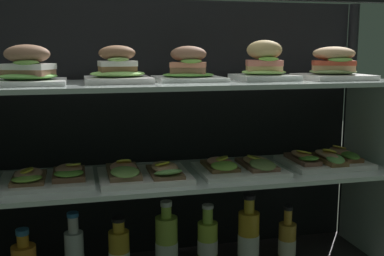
{
  "coord_description": "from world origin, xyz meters",
  "views": [
    {
      "loc": [
        -0.34,
        -1.37,
        0.75
      ],
      "look_at": [
        0.0,
        0.0,
        0.51
      ],
      "focal_mm": 43.76,
      "sensor_mm": 36.0,
      "label": 1
    }
  ],
  "objects_px": {
    "open_sandwich_tray_left_of_center": "(240,166)",
    "juice_bottle_front_left_end": "(287,243)",
    "plated_roll_sandwich_far_right": "(333,67)",
    "open_sandwich_tray_mid_left": "(49,177)",
    "open_sandwich_tray_far_right": "(144,173)",
    "open_sandwich_tray_near_right_corner": "(325,159)",
    "juice_bottle_front_middle": "(167,246)",
    "juice_bottle_back_right": "(208,244)",
    "plated_roll_sandwich_left_of_center": "(264,65)",
    "plated_roll_sandwich_center": "(118,70)",
    "juice_bottle_front_fourth": "(248,241)",
    "plated_roll_sandwich_far_left": "(189,69)",
    "plated_roll_sandwich_mid_left": "(28,70)",
    "juice_bottle_near_post": "(119,256)"
  },
  "relations": [
    {
      "from": "plated_roll_sandwich_center",
      "to": "open_sandwich_tray_far_right",
      "type": "distance_m",
      "value": 0.31
    },
    {
      "from": "juice_bottle_front_fourth",
      "to": "plated_roll_sandwich_far_left",
      "type": "bearing_deg",
      "value": 157.24
    },
    {
      "from": "open_sandwich_tray_near_right_corner",
      "to": "juice_bottle_front_middle",
      "type": "bearing_deg",
      "value": 178.17
    },
    {
      "from": "juice_bottle_front_middle",
      "to": "juice_bottle_near_post",
      "type": "bearing_deg",
      "value": -174.68
    },
    {
      "from": "juice_bottle_near_post",
      "to": "juice_bottle_front_left_end",
      "type": "relative_size",
      "value": 1.01
    },
    {
      "from": "juice_bottle_front_middle",
      "to": "juice_bottle_front_fourth",
      "type": "bearing_deg",
      "value": -8.27
    },
    {
      "from": "open_sandwich_tray_mid_left",
      "to": "juice_bottle_front_middle",
      "type": "bearing_deg",
      "value": 2.67
    },
    {
      "from": "open_sandwich_tray_mid_left",
      "to": "open_sandwich_tray_near_right_corner",
      "type": "distance_m",
      "value": 0.88
    },
    {
      "from": "open_sandwich_tray_mid_left",
      "to": "juice_bottle_front_fourth",
      "type": "distance_m",
      "value": 0.66
    },
    {
      "from": "plated_roll_sandwich_far_left",
      "to": "open_sandwich_tray_left_of_center",
      "type": "relative_size",
      "value": 0.77
    },
    {
      "from": "plated_roll_sandwich_center",
      "to": "plated_roll_sandwich_far_right",
      "type": "distance_m",
      "value": 0.69
    },
    {
      "from": "juice_bottle_front_left_end",
      "to": "plated_roll_sandwich_left_of_center",
      "type": "bearing_deg",
      "value": 151.26
    },
    {
      "from": "plated_roll_sandwich_far_right",
      "to": "open_sandwich_tray_far_right",
      "type": "distance_m",
      "value": 0.7
    },
    {
      "from": "juice_bottle_front_fourth",
      "to": "juice_bottle_front_left_end",
      "type": "xyz_separation_m",
      "value": [
        0.14,
        0.01,
        -0.03
      ]
    },
    {
      "from": "juice_bottle_near_post",
      "to": "open_sandwich_tray_near_right_corner",
      "type": "bearing_deg",
      "value": -0.25
    },
    {
      "from": "open_sandwich_tray_left_of_center",
      "to": "juice_bottle_front_middle",
      "type": "height_order",
      "value": "open_sandwich_tray_left_of_center"
    },
    {
      "from": "juice_bottle_front_left_end",
      "to": "juice_bottle_front_fourth",
      "type": "bearing_deg",
      "value": -176.92
    },
    {
      "from": "juice_bottle_back_right",
      "to": "juice_bottle_front_left_end",
      "type": "bearing_deg",
      "value": -5.93
    },
    {
      "from": "plated_roll_sandwich_center",
      "to": "open_sandwich_tray_mid_left",
      "type": "distance_m",
      "value": 0.37
    },
    {
      "from": "juice_bottle_front_fourth",
      "to": "plated_roll_sandwich_left_of_center",
      "type": "bearing_deg",
      "value": 40.63
    },
    {
      "from": "open_sandwich_tray_left_of_center",
      "to": "juice_bottle_front_left_end",
      "type": "relative_size",
      "value": 1.3
    },
    {
      "from": "open_sandwich_tray_mid_left",
      "to": "juice_bottle_front_left_end",
      "type": "height_order",
      "value": "open_sandwich_tray_mid_left"
    },
    {
      "from": "plated_roll_sandwich_mid_left",
      "to": "juice_bottle_front_middle",
      "type": "distance_m",
      "value": 0.68
    },
    {
      "from": "plated_roll_sandwich_far_right",
      "to": "juice_bottle_back_right",
      "type": "height_order",
      "value": "plated_roll_sandwich_far_right"
    },
    {
      "from": "plated_roll_sandwich_left_of_center",
      "to": "juice_bottle_near_post",
      "type": "height_order",
      "value": "plated_roll_sandwich_left_of_center"
    },
    {
      "from": "open_sandwich_tray_far_right",
      "to": "plated_roll_sandwich_left_of_center",
      "type": "bearing_deg",
      "value": 8.48
    },
    {
      "from": "plated_roll_sandwich_mid_left",
      "to": "juice_bottle_front_fourth",
      "type": "height_order",
      "value": "plated_roll_sandwich_mid_left"
    },
    {
      "from": "open_sandwich_tray_mid_left",
      "to": "juice_bottle_front_middle",
      "type": "relative_size",
      "value": 1.09
    },
    {
      "from": "open_sandwich_tray_left_of_center",
      "to": "open_sandwich_tray_near_right_corner",
      "type": "xyz_separation_m",
      "value": [
        0.3,
        0.01,
        0.0
      ]
    },
    {
      "from": "open_sandwich_tray_near_right_corner",
      "to": "juice_bottle_front_fourth",
      "type": "distance_m",
      "value": 0.37
    },
    {
      "from": "plated_roll_sandwich_left_of_center",
      "to": "open_sandwich_tray_mid_left",
      "type": "distance_m",
      "value": 0.74
    },
    {
      "from": "plated_roll_sandwich_far_left",
      "to": "plated_roll_sandwich_far_right",
      "type": "xyz_separation_m",
      "value": [
        0.47,
        -0.05,
        0.0
      ]
    },
    {
      "from": "plated_roll_sandwich_left_of_center",
      "to": "open_sandwich_tray_mid_left",
      "type": "xyz_separation_m",
      "value": [
        -0.67,
        -0.03,
        -0.31
      ]
    },
    {
      "from": "plated_roll_sandwich_far_left",
      "to": "juice_bottle_near_post",
      "type": "relative_size",
      "value": 1.0
    },
    {
      "from": "plated_roll_sandwich_far_left",
      "to": "open_sandwich_tray_near_right_corner",
      "type": "bearing_deg",
      "value": -6.87
    },
    {
      "from": "juice_bottle_front_left_end",
      "to": "plated_roll_sandwich_mid_left",
      "type": "bearing_deg",
      "value": 178.55
    },
    {
      "from": "open_sandwich_tray_far_right",
      "to": "open_sandwich_tray_near_right_corner",
      "type": "distance_m",
      "value": 0.61
    },
    {
      "from": "plated_roll_sandwich_mid_left",
      "to": "open_sandwich_tray_mid_left",
      "type": "height_order",
      "value": "plated_roll_sandwich_mid_left"
    },
    {
      "from": "open_sandwich_tray_mid_left",
      "to": "open_sandwich_tray_left_of_center",
      "type": "distance_m",
      "value": 0.58
    },
    {
      "from": "plated_roll_sandwich_mid_left",
      "to": "plated_roll_sandwich_center",
      "type": "height_order",
      "value": "plated_roll_sandwich_mid_left"
    },
    {
      "from": "plated_roll_sandwich_mid_left",
      "to": "open_sandwich_tray_near_right_corner",
      "type": "distance_m",
      "value": 0.97
    },
    {
      "from": "open_sandwich_tray_far_right",
      "to": "juice_bottle_front_fourth",
      "type": "bearing_deg",
      "value": 1.32
    },
    {
      "from": "plated_roll_sandwich_far_right",
      "to": "open_sandwich_tray_mid_left",
      "type": "height_order",
      "value": "plated_roll_sandwich_far_right"
    },
    {
      "from": "plated_roll_sandwich_left_of_center",
      "to": "open_sandwich_tray_far_right",
      "type": "relative_size",
      "value": 0.68
    },
    {
      "from": "open_sandwich_tray_far_right",
      "to": "juice_bottle_front_middle",
      "type": "bearing_deg",
      "value": 31.62
    },
    {
      "from": "juice_bottle_front_middle",
      "to": "open_sandwich_tray_mid_left",
      "type": "bearing_deg",
      "value": -177.33
    },
    {
      "from": "plated_roll_sandwich_center",
      "to": "plated_roll_sandwich_far_left",
      "type": "distance_m",
      "value": 0.22
    },
    {
      "from": "open_sandwich_tray_mid_left",
      "to": "open_sandwich_tray_far_right",
      "type": "distance_m",
      "value": 0.27
    },
    {
      "from": "plated_roll_sandwich_center",
      "to": "juice_bottle_back_right",
      "type": "xyz_separation_m",
      "value": [
        0.27,
        -0.01,
        -0.56
      ]
    },
    {
      "from": "plated_roll_sandwich_center",
      "to": "juice_bottle_near_post",
      "type": "distance_m",
      "value": 0.57
    }
  ]
}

